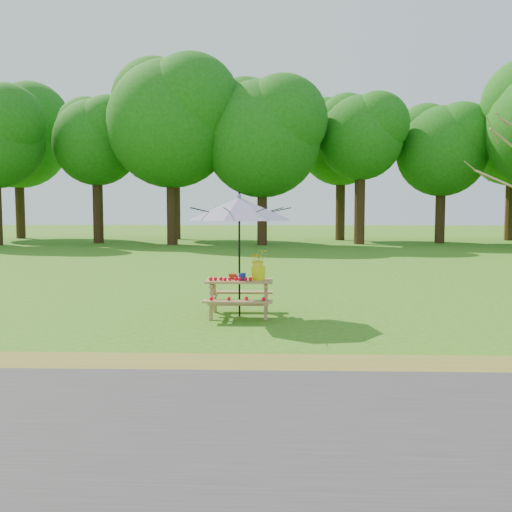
{
  "coord_description": "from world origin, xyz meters",
  "views": [
    {
      "loc": [
        -4.13,
        -9.7,
        1.94
      ],
      "look_at": [
        -4.46,
        0.5,
        1.1
      ],
      "focal_mm": 40.0,
      "sensor_mm": 36.0,
      "label": 1
    }
  ],
  "objects": [
    {
      "name": "picnic_table",
      "position": [
        -4.76,
        0.5,
        0.33
      ],
      "size": [
        1.2,
        1.32,
        0.67
      ],
      "color": "#8F5F40",
      "rests_on": "ground"
    },
    {
      "name": "treeline",
      "position": [
        0.0,
        22.0,
        8.0
      ],
      "size": [
        60.0,
        12.0,
        16.0
      ],
      "primitive_type": null,
      "color": "#175C0F",
      "rests_on": "ground"
    },
    {
      "name": "patio_umbrella",
      "position": [
        -4.76,
        0.5,
        1.95
      ],
      "size": [
        2.27,
        2.27,
        2.25
      ],
      "color": "black",
      "rests_on": "ground"
    },
    {
      "name": "flower_bucket",
      "position": [
        -4.41,
        0.5,
        0.97
      ],
      "size": [
        0.41,
        0.38,
        0.55
      ],
      "color": "#E8EA0C",
      "rests_on": "picnic_table"
    },
    {
      "name": "produce_bins",
      "position": [
        -4.79,
        0.51,
        0.72
      ],
      "size": [
        0.32,
        0.38,
        0.13
      ],
      "color": "#A92C0D",
      "rests_on": "picnic_table"
    },
    {
      "name": "tomatoes_row",
      "position": [
        -4.91,
        0.32,
        0.71
      ],
      "size": [
        0.77,
        0.13,
        0.07
      ],
      "primitive_type": null,
      "color": "red",
      "rests_on": "picnic_table"
    }
  ]
}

